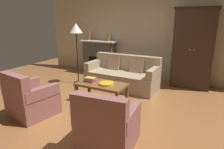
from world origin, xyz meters
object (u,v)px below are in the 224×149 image
Objects in this scene: couch at (123,76)px; mantel_vase_bronze at (109,37)px; coffee_table at (102,86)px; mantel_vase_terracotta at (89,36)px; armchair_near_right at (107,127)px; fireplace at (99,57)px; armchair_near_left at (30,100)px; floor_lamp at (76,32)px; fruit_bowl at (107,84)px; book_stack at (90,80)px; armoire at (193,49)px.

couch is 1.65m from mantel_vase_bronze.
mantel_vase_terracotta is (-1.68, 2.06, 0.90)m from coffee_table.
couch is 2.63m from armchair_near_right.
fireplace is at bearing 177.30° from mantel_vase_bronze.
coffee_table is 1.24× the size of armchair_near_left.
fruit_bowl is at bearing -31.38° from floor_lamp.
fruit_bowl is at bearing 119.32° from armchair_near_right.
couch is 2.46m from armchair_near_left.
fruit_bowl is 0.37× the size of armchair_near_right.
fireplace is 1.42× the size of armchair_near_left.
armchair_near_right reaches higher than fruit_bowl.
floor_lamp is (-0.36, -1.23, 0.22)m from mantel_vase_bronze.
mantel_vase_bronze reaches higher than armchair_near_left.
mantel_vase_bronze reaches higher than book_stack.
armoire is 7.11× the size of mantel_vase_terracotta.
book_stack is at bearing -73.17° from mantel_vase_bronze.
armchair_near_left is at bearing -115.30° from book_stack.
book_stack is at bearing -133.97° from armoire.
floor_lamp is at bearing 101.40° from armchair_near_left.
couch reaches higher than fruit_bowl.
coffee_table is 2.42m from mantel_vase_bronze.
mantel_vase_bronze is (0.76, 0.00, -0.02)m from mantel_vase_terracotta.
mantel_vase_bronze reaches higher than couch.
armchair_near_right is at bearing -62.06° from mantel_vase_bronze.
armchair_near_right reaches higher than couch.
mantel_vase_terracotta is (-1.83, 2.10, 0.82)m from fruit_bowl.
armchair_near_left is (-2.51, -3.22, -0.74)m from armoire.
fireplace reaches higher than armchair_near_right.
book_stack is 1.01× the size of mantel_vase_bronze.
armoire is at bearing 21.73° from floor_lamp.
armoire is at bearing -1.34° from mantel_vase_bronze.
mantel_vase_terracotta reaches higher than armchair_near_left.
book_stack is 0.15× the size of floor_lamp.
fruit_bowl is at bearing 49.47° from armchair_near_left.
floor_lamp is at bearing -71.76° from mantel_vase_terracotta.
fruit_bowl is at bearing -83.74° from couch.
fruit_bowl is 1.24× the size of mantel_vase_bronze.
mantel_vase_terracotta is at bearing -177.30° from fireplace.
floor_lamp is (-0.41, 2.05, 1.15)m from armchair_near_left.
armchair_near_left is (0.44, -3.30, -0.25)m from fireplace.
floor_lamp is (-1.43, 0.87, 1.02)m from fruit_bowl.
fireplace is 0.60× the size of armoire.
armchair_near_left is (-0.57, -1.20, -0.16)m from book_stack.
couch is at bearing 88.69° from coffee_table.
floor_lamp reaches higher than couch.
coffee_table is 0.31m from book_stack.
mantel_vase_bronze is 3.41m from armchair_near_left.
fruit_bowl is 0.19× the size of floor_lamp.
armoire reaches higher than armchair_near_right.
armchair_near_right is (2.21, -3.47, -0.25)m from fireplace.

